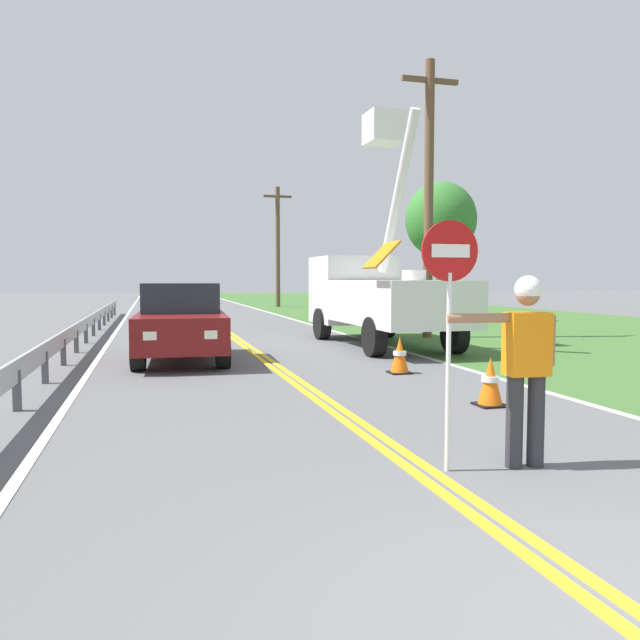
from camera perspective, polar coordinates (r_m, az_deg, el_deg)
The scene contains 15 objects.
grass_verge_right at distance 26.30m, azimuth 16.94°, elevation -0.24°, with size 16.00×110.00×0.01m, color #3D662D.
centerline_yellow_left at distance 22.38m, azimuth -9.29°, elevation -0.81°, with size 0.11×110.00×0.01m, color yellow.
centerline_yellow_right at distance 22.40m, azimuth -8.83°, elevation -0.80°, with size 0.11×110.00×0.01m, color yellow.
edge_line_right at distance 23.06m, azimuth -0.13°, elevation -0.62°, with size 0.12×110.00×0.01m, color silver.
edge_line_left at distance 22.29m, azimuth -18.30°, elevation -0.97°, with size 0.12×110.00×0.01m, color silver.
flagger_worker at distance 6.15m, azimuth 18.47°, elevation -3.36°, with size 1.08×0.28×1.83m.
stop_sign_paddle at distance 5.78m, azimuth 11.88°, elevation 2.89°, with size 0.56×0.04×2.33m.
utility_bucket_truck at distance 16.91m, azimuth 5.24°, elevation 2.60°, with size 2.67×6.84×6.13m.
oncoming_sedan_nearest at distance 13.78m, azimuth -12.73°, elevation -0.27°, with size 2.07×4.18×1.70m.
utility_pole_near at distance 19.24m, azimuth 10.03°, elevation 11.36°, with size 1.80×0.28×8.30m.
utility_pole_mid at distance 39.69m, azimuth -3.93°, elevation 6.99°, with size 1.80×0.28×7.62m.
traffic_cone_lead at distance 9.06m, azimuth 15.48°, elevation -5.58°, with size 0.40×0.40×0.70m.
traffic_cone_mid at distance 11.80m, azimuth 7.38°, elevation -3.30°, with size 0.40×0.40×0.70m.
guardrail_left_shoulder at distance 17.21m, azimuth -21.22°, elevation -0.68°, with size 0.10×32.00×0.71m.
roadside_tree_verge at distance 26.93m, azimuth 11.11°, elevation 9.04°, with size 3.00×3.00×5.90m.
Camera 1 is at (-2.41, -2.19, 1.80)m, focal length 34.60 mm.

